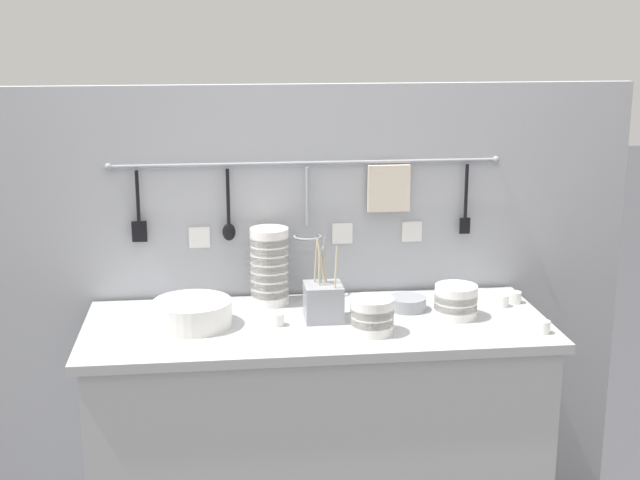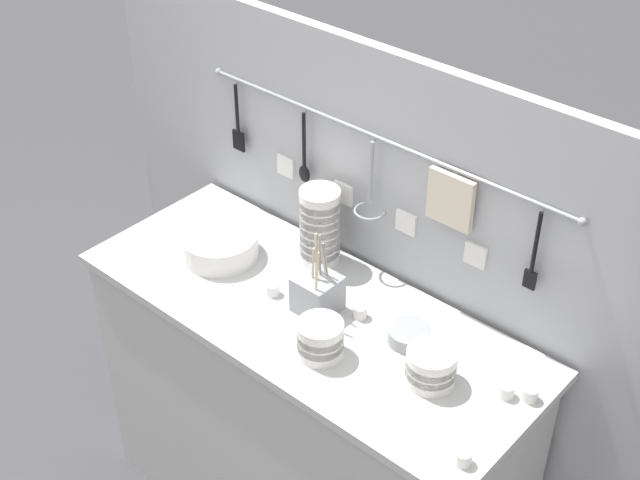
% 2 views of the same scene
% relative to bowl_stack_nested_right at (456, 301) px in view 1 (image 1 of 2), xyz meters
% --- Properties ---
extents(counter, '(1.46, 0.58, 0.95)m').
position_rel_bowl_stack_nested_right_xyz_m(counter, '(-0.45, 0.01, -0.53)').
color(counter, '#B7BABC').
rests_on(counter, ground).
extents(back_wall, '(2.26, 0.11, 1.67)m').
position_rel_bowl_stack_nested_right_xyz_m(back_wall, '(-0.44, 0.33, -0.17)').
color(back_wall, '#A8AAB2').
rests_on(back_wall, ground).
extents(bowl_stack_nested_right, '(0.14, 0.14, 0.11)m').
position_rel_bowl_stack_nested_right_xyz_m(bowl_stack_nested_right, '(0.00, 0.00, 0.00)').
color(bowl_stack_nested_right, white).
rests_on(bowl_stack_nested_right, counter).
extents(bowl_stack_short_front, '(0.13, 0.13, 0.26)m').
position_rel_bowl_stack_nested_right_xyz_m(bowl_stack_short_front, '(-0.58, 0.21, 0.08)').
color(bowl_stack_short_front, white).
rests_on(bowl_stack_short_front, counter).
extents(bowl_stack_wide_centre, '(0.13, 0.13, 0.11)m').
position_rel_bowl_stack_nested_right_xyz_m(bowl_stack_wide_centre, '(-0.29, -0.11, 0.00)').
color(bowl_stack_wide_centre, white).
rests_on(bowl_stack_wide_centre, counter).
extents(plate_stack, '(0.25, 0.25, 0.08)m').
position_rel_bowl_stack_nested_right_xyz_m(plate_stack, '(-0.83, 0.02, -0.01)').
color(plate_stack, white).
rests_on(plate_stack, counter).
extents(steel_mixing_bowl, '(0.12, 0.12, 0.04)m').
position_rel_bowl_stack_nested_right_xyz_m(steel_mixing_bowl, '(-0.14, 0.09, -0.03)').
color(steel_mixing_bowl, '#93969E').
rests_on(steel_mixing_bowl, counter).
extents(cutlery_caddy, '(0.12, 0.12, 0.27)m').
position_rel_bowl_stack_nested_right_xyz_m(cutlery_caddy, '(-0.42, 0.02, 0.01)').
color(cutlery_caddy, '#93969E').
rests_on(cutlery_caddy, counter).
extents(cup_by_caddy, '(0.04, 0.04, 0.04)m').
position_rel_bowl_stack_nested_right_xyz_m(cup_by_caddy, '(-0.57, -0.01, -0.03)').
color(cup_by_caddy, white).
rests_on(cup_by_caddy, counter).
extents(cup_back_right, '(0.04, 0.04, 0.04)m').
position_rel_bowl_stack_nested_right_xyz_m(cup_back_right, '(0.18, 0.09, -0.03)').
color(cup_back_right, white).
rests_on(cup_back_right, counter).
extents(cup_centre, '(0.04, 0.04, 0.04)m').
position_rel_bowl_stack_nested_right_xyz_m(cup_centre, '(0.24, 0.12, -0.03)').
color(cup_centre, white).
rests_on(cup_centre, counter).
extents(cup_back_left, '(0.04, 0.04, 0.04)m').
position_rel_bowl_stack_nested_right_xyz_m(cup_back_left, '(-0.31, 0.08, -0.03)').
color(cup_back_left, white).
rests_on(cup_back_left, counter).
extents(cup_front_left, '(0.04, 0.04, 0.04)m').
position_rel_bowl_stack_nested_right_xyz_m(cup_front_left, '(0.23, -0.18, -0.03)').
color(cup_front_left, white).
rests_on(cup_front_left, counter).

